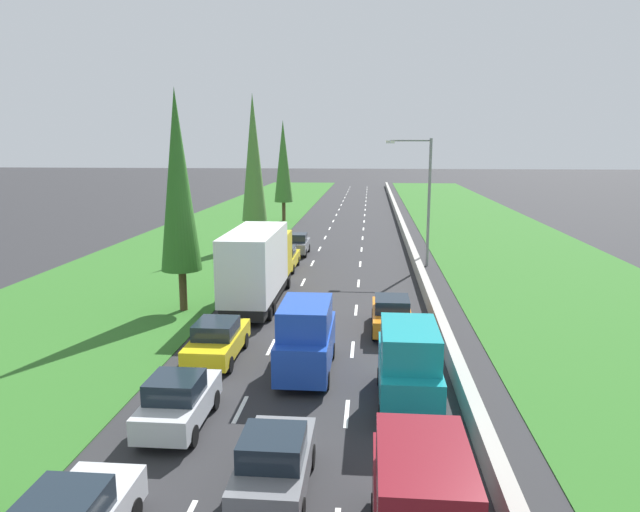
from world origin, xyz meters
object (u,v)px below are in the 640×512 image
at_px(poplar_tree_fourth, 283,162).
at_px(blue_van_centre_lane, 306,338).
at_px(silver_hatchback_left_lane_second, 178,401).
at_px(yellow_sedan_left_lane, 217,340).
at_px(grey_hatchback_left_lane, 297,244).
at_px(poplar_tree_third, 253,158).
at_px(grey_hatchback_centre_lane, 274,463).
at_px(yellow_sedan_left_lane_fifth, 284,258).
at_px(orange_sedan_right_lane, 392,314).
at_px(poplar_tree_second, 178,182).
at_px(teal_van_right_lane, 408,366).
at_px(street_light_mast, 424,193).
at_px(white_box_truck_left_lane, 258,264).
at_px(maroon_van_right_lane, 421,511).

bearing_deg(poplar_tree_fourth, blue_van_centre_lane, -80.47).
xyz_separation_m(silver_hatchback_left_lane_second, yellow_sedan_left_lane, (-0.30, 5.73, -0.02)).
bearing_deg(blue_van_centre_lane, poplar_tree_fourth, 99.53).
bearing_deg(poplar_tree_fourth, grey_hatchback_left_lane, -78.63).
distance_m(yellow_sedan_left_lane, poplar_tree_third, 27.70).
bearing_deg(grey_hatchback_centre_lane, grey_hatchback_left_lane, 96.15).
bearing_deg(yellow_sedan_left_lane_fifth, orange_sedan_right_lane, -61.83).
distance_m(silver_hatchback_left_lane_second, blue_van_centre_lane, 5.78).
relative_size(poplar_tree_third, poplar_tree_fourth, 1.13).
relative_size(silver_hatchback_left_lane_second, orange_sedan_right_lane, 0.87).
bearing_deg(poplar_tree_second, grey_hatchback_centre_lane, -64.73).
bearing_deg(teal_van_right_lane, poplar_tree_fourth, 103.34).
height_order(orange_sedan_right_lane, poplar_tree_third, poplar_tree_third).
height_order(blue_van_centre_lane, street_light_mast, street_light_mast).
distance_m(poplar_tree_third, street_light_mast, 15.54).
bearing_deg(poplar_tree_third, grey_hatchback_centre_lane, -78.03).
xyz_separation_m(silver_hatchback_left_lane_second, poplar_tree_fourth, (-4.00, 48.90, 5.85)).
xyz_separation_m(yellow_sedan_left_lane, blue_van_centre_lane, (3.74, -1.11, 0.59)).
relative_size(grey_hatchback_centre_lane, street_light_mast, 0.43).
bearing_deg(poplar_tree_second, grey_hatchback_left_lane, 76.19).
relative_size(blue_van_centre_lane, poplar_tree_third, 0.38).
xyz_separation_m(teal_van_right_lane, orange_sedan_right_lane, (-0.26, 7.92, -0.59)).
bearing_deg(poplar_tree_third, teal_van_right_lane, -69.80).
bearing_deg(white_box_truck_left_lane, poplar_tree_fourth, 96.19).
height_order(silver_hatchback_left_lane_second, teal_van_right_lane, teal_van_right_lane).
distance_m(maroon_van_right_lane, poplar_tree_fourth, 55.90).
relative_size(maroon_van_right_lane, poplar_tree_third, 0.38).
relative_size(grey_hatchback_centre_lane, poplar_tree_fourth, 0.35).
distance_m(yellow_sedan_left_lane, grey_hatchback_centre_lane, 9.73).
distance_m(grey_hatchback_left_lane, street_light_mast, 11.00).
bearing_deg(orange_sedan_right_lane, teal_van_right_lane, -88.09).
bearing_deg(poplar_tree_second, orange_sedan_right_lane, -12.97).
xyz_separation_m(teal_van_right_lane, poplar_tree_fourth, (-11.11, 46.83, 5.29)).
distance_m(yellow_sedan_left_lane_fifth, teal_van_right_lane, 22.24).
bearing_deg(maroon_van_right_lane, grey_hatchback_centre_lane, 143.90).
bearing_deg(poplar_tree_third, poplar_tree_second, -89.59).
relative_size(white_box_truck_left_lane, poplar_tree_second, 0.83).
distance_m(white_box_truck_left_lane, poplar_tree_fourth, 35.21).
distance_m(grey_hatchback_centre_lane, poplar_tree_fourth, 52.98).
xyz_separation_m(yellow_sedan_left_lane_fifth, grey_hatchback_left_lane, (0.25, 5.54, 0.02)).
xyz_separation_m(yellow_sedan_left_lane, poplar_tree_second, (-3.59, 6.73, 5.93)).
relative_size(grey_hatchback_left_lane, poplar_tree_fourth, 0.35).
bearing_deg(yellow_sedan_left_lane, street_light_mast, 63.10).
distance_m(yellow_sedan_left_lane_fifth, grey_hatchback_left_lane, 5.55).
bearing_deg(yellow_sedan_left_lane, poplar_tree_second, 118.10).
relative_size(poplar_tree_fourth, street_light_mast, 1.25).
relative_size(white_box_truck_left_lane, orange_sedan_right_lane, 2.09).
distance_m(silver_hatchback_left_lane_second, poplar_tree_fourth, 49.41).
height_order(orange_sedan_right_lane, grey_hatchback_left_lane, grey_hatchback_left_lane).
height_order(grey_hatchback_left_lane, poplar_tree_third, poplar_tree_third).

